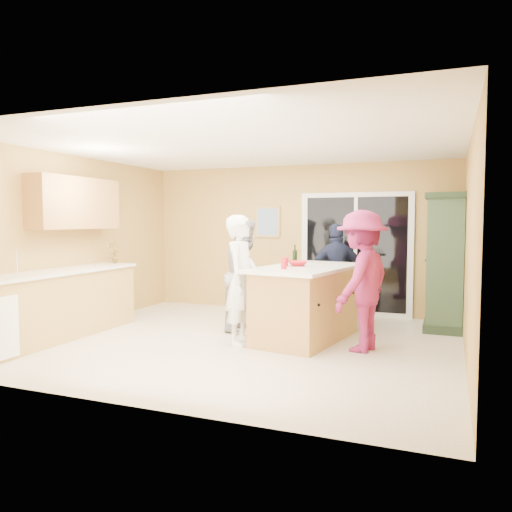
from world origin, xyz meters
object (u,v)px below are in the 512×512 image
(kitchen_island, at_px, (306,305))
(woman_white, at_px, (242,280))
(woman_magenta, at_px, (362,281))
(green_hutch, at_px, (445,263))
(woman_navy, at_px, (337,274))
(woman_grey, at_px, (246,274))

(kitchen_island, height_order, woman_white, woman_white)
(woman_white, xyz_separation_m, woman_magenta, (1.51, 0.25, 0.03))
(green_hutch, xyz_separation_m, woman_white, (-2.46, -2.01, -0.14))
(kitchen_island, bearing_deg, woman_white, -132.26)
(green_hutch, xyz_separation_m, woman_magenta, (-0.95, -1.76, -0.11))
(green_hutch, distance_m, woman_navy, 1.62)
(green_hutch, bearing_deg, woman_magenta, -118.28)
(woman_navy, bearing_deg, woman_grey, 11.53)
(woman_grey, bearing_deg, green_hutch, -60.54)
(woman_navy, height_order, woman_magenta, woman_magenta)
(woman_navy, bearing_deg, kitchen_island, 53.83)
(kitchen_island, relative_size, woman_magenta, 1.17)
(woman_magenta, bearing_deg, woman_navy, -142.28)
(kitchen_island, distance_m, woman_white, 0.99)
(woman_white, xyz_separation_m, woman_grey, (-0.28, 0.81, -0.02))
(kitchen_island, bearing_deg, woman_grey, 175.67)
(woman_grey, bearing_deg, kitchen_island, -98.01)
(woman_white, bearing_deg, woman_magenta, -83.95)
(green_hutch, distance_m, woman_magenta, 2.00)
(kitchen_island, height_order, woman_magenta, woman_magenta)
(green_hutch, bearing_deg, kitchen_island, -140.39)
(kitchen_island, distance_m, green_hutch, 2.32)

